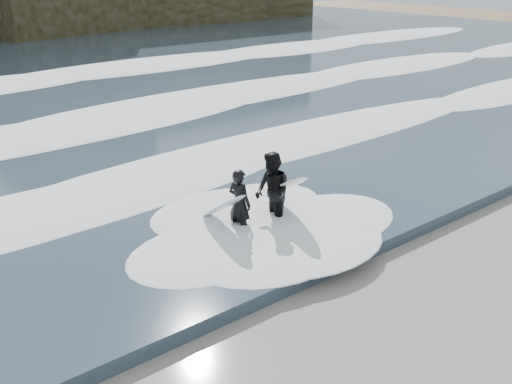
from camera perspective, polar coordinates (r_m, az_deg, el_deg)
sea at (r=34.17m, az=-23.89°, el=10.98°), size 90.00×52.00×0.30m
foam_near at (r=16.16m, az=-3.95°, el=2.95°), size 60.00×3.20×0.20m
foam_mid at (r=22.05m, az=-14.51°, el=7.60°), size 60.00×4.00×0.24m
foam_far at (r=30.33m, az=-21.84°, el=10.65°), size 60.00×4.80×0.30m
surfer_left at (r=12.37m, az=-1.99°, el=-1.22°), size 0.94×1.63×1.59m
surfer_right at (r=12.69m, az=1.77°, el=0.01°), size 1.40×1.94×1.84m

